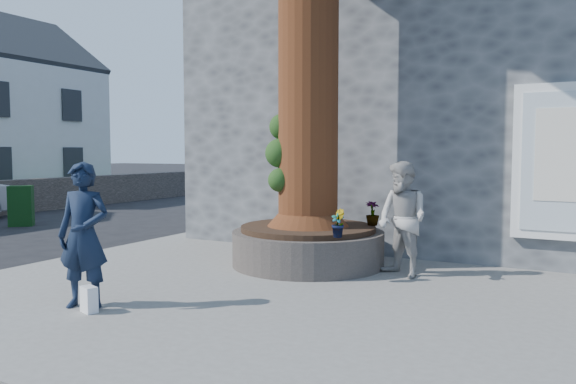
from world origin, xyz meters
The scene contains 13 objects.
ground centered at (0.00, 0.00, 0.00)m, with size 120.00×120.00×0.00m, color black.
pavement centered at (1.50, 1.00, 0.06)m, with size 9.00×8.00×0.12m, color slate.
yellow_line centered at (-3.05, 1.00, 0.00)m, with size 0.10×30.00×0.01m, color yellow.
stone_shop centered at (2.50, 7.20, 3.16)m, with size 10.30×8.30×6.30m.
planter centered at (0.80, 2.00, 0.41)m, with size 2.30×2.30×0.60m.
man centered at (-0.35, -1.27, 0.93)m, with size 0.59×0.39×1.61m, color #121D32.
woman centered at (2.30, 1.90, 0.92)m, with size 0.77×0.60×1.59m, color #A8A5A1.
shopping_bag centered at (-0.16, -1.39, 0.26)m, with size 0.20×0.12×0.28m, color white.
a_board_sign centered at (-7.81, 3.45, 0.50)m, with size 0.55×0.36×1.00m, color black.
plant_a centered at (1.65, 1.15, 0.88)m, with size 0.17×0.11×0.32m, color gray.
plant_b centered at (1.65, 1.15, 0.91)m, with size 0.21×0.20×0.37m, color gray.
plant_c centered at (1.65, 2.50, 0.91)m, with size 0.21×0.21×0.38m, color gray.
plant_d centered at (0.43, 2.85, 0.87)m, with size 0.27×0.24×0.30m, color gray.
Camera 1 is at (4.52, -5.59, 1.85)m, focal length 35.00 mm.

